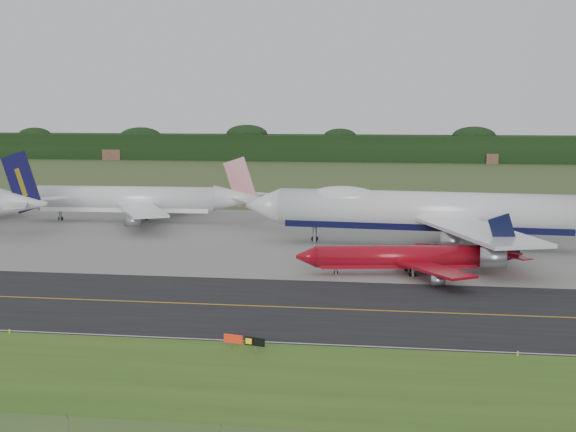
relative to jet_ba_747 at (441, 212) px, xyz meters
The scene contains 14 objects.
ground 51.41m from the jet_ba_747, 120.09° to the right, with size 600.00×600.00×0.00m, color #354B23.
grass_verge 83.41m from the jet_ba_747, 107.91° to the right, with size 400.00×30.00×0.01m, color #335E1B.
taxiway 54.88m from the jet_ba_747, 117.98° to the right, with size 400.00×32.00×0.02m, color black.
apron 27.26m from the jet_ba_747, 164.95° to the left, with size 400.00×78.00×0.01m, color slate.
taxiway_centreline 54.88m from the jet_ba_747, 117.98° to the right, with size 400.00×0.40×0.00m, color #C68412.
taxiway_edge_line 68.88m from the jet_ba_747, 111.90° to the right, with size 400.00×0.25×0.00m, color silver.
horizon_treeline 231.06m from the jet_ba_747, 96.35° to the left, with size 700.00×25.00×12.00m.
jet_ba_747 is the anchor object (origin of this frame).
jet_red_737 25.92m from the jet_ba_747, 102.34° to the right, with size 34.95×28.18×9.45m.
jet_star_tail 68.94m from the jet_ba_747, 160.90° to the left, with size 55.80×46.73×14.73m.
taxiway_sign 71.05m from the jet_ba_747, 108.96° to the right, with size 4.64×1.42×1.59m.
edge_marker_left 82.39m from the jet_ba_747, 128.13° to the right, with size 0.16×0.16×0.50m, color yellow.
edge_marker_center 69.23m from the jet_ba_747, 110.39° to the right, with size 0.16×0.16×0.50m, color yellow.
edge_marker_right 65.15m from the jet_ba_747, 85.22° to the right, with size 0.16×0.16×0.50m, color yellow.
Camera 1 is at (19.20, -103.33, 25.71)m, focal length 50.00 mm.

